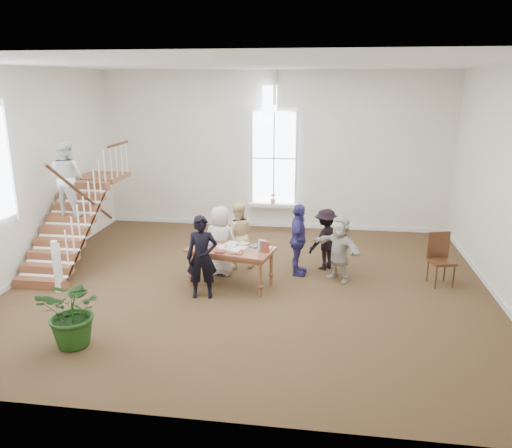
% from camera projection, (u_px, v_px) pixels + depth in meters
% --- Properties ---
extents(ground, '(10.00, 10.00, 0.00)m').
position_uv_depth(ground, '(251.00, 284.00, 10.68)').
color(ground, '#43311A').
rests_on(ground, ground).
extents(room_shell, '(10.49, 10.00, 10.00)m').
position_uv_depth(room_shell, '(273.00, 214.00, 14.75)').
color(room_shell, silver).
rests_on(room_shell, ground).
extents(staircase, '(1.10, 4.10, 2.92)m').
position_uv_depth(staircase, '(70.00, 196.00, 11.54)').
color(staircase, brown).
rests_on(staircase, ground).
extents(library_table, '(1.91, 1.23, 0.88)m').
position_uv_depth(library_table, '(231.00, 252.00, 10.42)').
color(library_table, brown).
rests_on(library_table, ground).
extents(police_officer, '(0.67, 0.50, 1.68)m').
position_uv_depth(police_officer, '(202.00, 257.00, 9.84)').
color(police_officer, black).
rests_on(police_officer, ground).
extents(elderly_woman, '(0.82, 0.59, 1.57)m').
position_uv_depth(elderly_woman, '(220.00, 241.00, 11.03)').
color(elderly_woman, silver).
rests_on(elderly_woman, ground).
extents(person_yellow, '(0.87, 0.74, 1.56)m').
position_uv_depth(person_yellow, '(238.00, 235.00, 11.46)').
color(person_yellow, beige).
rests_on(person_yellow, ground).
extents(woman_cluster_a, '(0.47, 0.98, 1.62)m').
position_uv_depth(woman_cluster_a, '(298.00, 240.00, 11.01)').
color(woman_cluster_a, navy).
rests_on(woman_cluster_a, ground).
extents(woman_cluster_b, '(1.02, 1.02, 1.42)m').
position_uv_depth(woman_cluster_b, '(326.00, 239.00, 11.39)').
color(woman_cluster_b, black).
rests_on(woman_cluster_b, ground).
extents(woman_cluster_c, '(1.25, 1.25, 1.45)m').
position_uv_depth(woman_cluster_c, '(339.00, 248.00, 10.72)').
color(woman_cluster_c, beige).
rests_on(woman_cluster_c, ground).
extents(floor_plant, '(1.12, 0.98, 1.20)m').
position_uv_depth(floor_plant, '(74.00, 312.00, 8.05)').
color(floor_plant, '#193C13').
rests_on(floor_plant, ground).
extents(side_chair, '(0.59, 0.59, 1.11)m').
position_uv_depth(side_chair, '(440.00, 255.00, 10.58)').
color(side_chair, '#351C0E').
rests_on(side_chair, ground).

